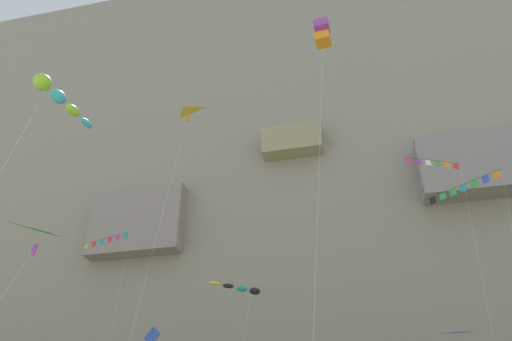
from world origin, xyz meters
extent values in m
cube|color=gray|center=(0.00, 66.80, 41.49)|extent=(180.00, 23.79, 82.98)
cube|color=gray|center=(-21.62, 54.86, 32.72)|extent=(12.97, 4.66, 9.54)
cube|color=gray|center=(0.00, 54.44, 42.66)|extent=(8.22, 3.91, 4.19)
cube|color=gray|center=(22.49, 53.72, 35.32)|extent=(14.02, 4.09, 8.08)
cylinder|color=black|center=(13.19, 30.42, 22.46)|extent=(4.00, 1.78, 0.02)
cube|color=red|center=(14.86, 31.15, 22.21)|extent=(0.40, 0.21, 0.46)
cube|color=orange|center=(14.19, 30.86, 22.21)|extent=(0.39, 0.20, 0.46)
cube|color=green|center=(13.53, 30.56, 22.21)|extent=(0.41, 0.23, 0.46)
cube|color=white|center=(12.86, 30.27, 22.21)|extent=(0.41, 0.23, 0.46)
cube|color=purple|center=(12.20, 29.98, 22.21)|extent=(0.40, 0.21, 0.46)
cube|color=#CC3399|center=(11.53, 29.68, 22.21)|extent=(0.40, 0.21, 0.46)
cylinder|color=silver|center=(14.16, 29.22, 11.29)|extent=(2.08, 4.17, 22.35)
pyramid|color=green|center=(-5.96, 15.52, 11.31)|extent=(2.09, 2.26, 0.54)
cube|color=purple|center=(-6.45, 15.86, 11.26)|extent=(0.53, 0.40, 0.64)
cylinder|color=black|center=(15.60, 33.86, 22.10)|extent=(5.02, 3.52, 0.03)
cube|color=orange|center=(17.75, 32.36, 21.79)|extent=(0.46, 0.36, 0.57)
cube|color=blue|center=(17.03, 32.86, 21.79)|extent=(0.45, 0.33, 0.57)
cube|color=green|center=(16.32, 33.36, 21.79)|extent=(0.45, 0.33, 0.57)
cube|color=teal|center=(15.60, 33.86, 21.79)|extent=(0.44, 0.32, 0.57)
cube|color=green|center=(14.89, 34.36, 21.79)|extent=(0.45, 0.34, 0.57)
cube|color=green|center=(14.18, 34.86, 21.79)|extent=(0.46, 0.35, 0.57)
cube|color=black|center=(13.46, 35.36, 21.79)|extent=(0.47, 0.36, 0.57)
cylinder|color=black|center=(-15.77, 37.04, 22.20)|extent=(5.72, 1.73, 0.03)
cube|color=teal|center=(-13.40, 36.32, 21.92)|extent=(0.45, 0.16, 0.51)
cube|color=#CC3399|center=(-14.35, 36.61, 21.92)|extent=(0.46, 0.19, 0.51)
cube|color=red|center=(-15.30, 36.89, 21.92)|extent=(0.45, 0.16, 0.51)
cube|color=teal|center=(-16.25, 37.18, 21.92)|extent=(0.46, 0.21, 0.51)
cube|color=red|center=(-17.20, 37.46, 21.92)|extent=(0.45, 0.18, 0.51)
cube|color=#8CCC33|center=(-18.15, 37.75, 21.92)|extent=(0.46, 0.20, 0.51)
cube|color=purple|center=(6.66, 19.70, 26.26)|extent=(0.95, 0.95, 0.61)
cube|color=orange|center=(6.66, 19.70, 25.14)|extent=(0.95, 0.95, 0.61)
cylinder|color=black|center=(7.05, 19.70, 25.70)|extent=(0.03, 0.03, 1.64)
cylinder|color=black|center=(6.27, 19.70, 25.70)|extent=(0.03, 0.03, 1.64)
cylinder|color=silver|center=(5.69, 17.99, 12.47)|extent=(1.96, 3.43, 24.71)
cube|color=blue|center=(-8.29, 33.15, 11.87)|extent=(1.40, 0.33, 1.38)
cylinder|color=black|center=(-8.29, 33.15, 11.87)|extent=(0.05, 0.35, 1.12)
ellipsoid|color=black|center=(-1.51, 37.26, 16.11)|extent=(1.15, 1.06, 0.64)
ellipsoid|color=teal|center=(-2.45, 36.57, 16.17)|extent=(1.08, 0.97, 0.53)
ellipsoid|color=black|center=(-3.38, 35.87, 16.23)|extent=(1.01, 0.88, 0.42)
ellipsoid|color=yellow|center=(-4.32, 35.18, 16.28)|extent=(0.94, 0.79, 0.31)
ellipsoid|color=#8CCC33|center=(-6.01, 12.97, 18.29)|extent=(0.90, 1.01, 0.80)
ellipsoid|color=#38B2D1|center=(-5.84, 14.01, 18.26)|extent=(0.76, 0.98, 0.66)
ellipsoid|color=#8CCC33|center=(-5.66, 15.05, 18.22)|extent=(0.62, 0.95, 0.52)
ellipsoid|color=#38B2D1|center=(-5.49, 16.08, 18.18)|extent=(0.48, 0.92, 0.37)
pyramid|color=yellow|center=(-3.59, 23.68, 24.54)|extent=(1.91, 1.55, 0.24)
cube|color=orange|center=(-3.42, 24.20, 24.38)|extent=(0.19, 0.45, 0.50)
cylinder|color=silver|center=(-3.84, 21.76, 12.25)|extent=(0.84, 4.90, 24.27)
camera|label=1|loc=(7.35, -1.58, 2.60)|focal=34.93mm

